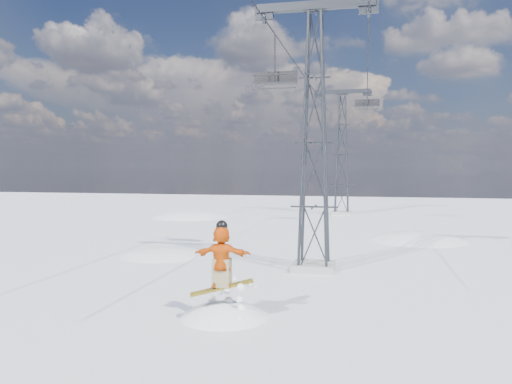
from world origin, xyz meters
The scene contains 8 objects.
ground centered at (0.00, 0.00, 0.00)m, with size 120.00×120.00×0.00m, color white.
snow_terrain centered at (-4.77, 21.24, -9.59)m, with size 39.00×37.00×22.00m.
lift_tower_near centered at (0.80, 8.00, 5.47)m, with size 5.20×1.80×11.43m.
lift_tower_far centered at (0.80, 33.00, 5.47)m, with size 5.20×1.80×11.43m.
haul_cables centered at (0.80, 19.50, 10.85)m, with size 4.46×51.00×0.06m.
snowboarder_jump centered at (-1.12, 0.73, -1.62)m, with size 4.40×4.40×6.89m.
lift_chair_near centered at (-1.40, 10.66, 8.73)m, with size 2.14×0.61×2.65m.
lift_chair_mid centered at (3.00, 24.29, 9.06)m, with size 1.80×0.52×2.23m.
Camera 1 is at (2.96, -13.40, 4.53)m, focal length 35.00 mm.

